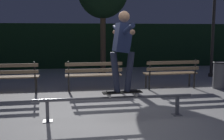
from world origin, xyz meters
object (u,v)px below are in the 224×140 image
object	(u,v)px
park_bench_left_center	(94,73)
trash_can	(221,75)
lamp_post_right	(214,10)
grind_rail	(115,101)
skateboard	(122,93)
skateboarder	(123,45)
park_bench_leftmost	(9,75)
park_bench_right_center	(171,71)

from	to	relation	value
park_bench_left_center	trash_can	distance (m)	3.82
lamp_post_right	trash_can	bearing A→B (deg)	-111.38
lamp_post_right	grind_rail	bearing A→B (deg)	-134.75
park_bench_left_center	trash_can	size ratio (longest dim) A/B	2.01
lamp_post_right	skateboard	bearing A→B (deg)	-133.78
lamp_post_right	skateboarder	bearing A→B (deg)	-133.76
park_bench_left_center	grind_rail	bearing A→B (deg)	-86.25
grind_rail	park_bench_left_center	xyz separation A→B (m)	(-0.17, 2.58, 0.19)
skateboarder	park_bench_leftmost	xyz separation A→B (m)	(-2.63, 2.58, -0.91)
skateboard	park_bench_left_center	world-z (taller)	park_bench_left_center
park_bench_left_center	trash_can	world-z (taller)	park_bench_left_center
skateboard	park_bench_left_center	distance (m)	2.60
skateboarder	park_bench_leftmost	distance (m)	3.80
lamp_post_right	trash_can	xyz separation A→B (m)	(-0.83, -2.13, -2.07)
skateboard	lamp_post_right	bearing A→B (deg)	46.22
grind_rail	skateboard	size ratio (longest dim) A/B	3.98
park_bench_left_center	lamp_post_right	world-z (taller)	lamp_post_right
grind_rail	park_bench_right_center	distance (m)	3.36
park_bench_right_center	park_bench_left_center	bearing A→B (deg)	180.00
grind_rail	trash_can	distance (m)	4.36
park_bench_right_center	lamp_post_right	distance (m)	3.61
grind_rail	park_bench_right_center	world-z (taller)	park_bench_right_center
skateboard	skateboarder	xyz separation A→B (m)	(0.00, 0.00, 0.94)
skateboard	park_bench_leftmost	size ratio (longest dim) A/B	0.49
park_bench_leftmost	lamp_post_right	distance (m)	7.49
skateboarder	skateboard	bearing A→B (deg)	-176.57
lamp_post_right	trash_can	distance (m)	3.08
grind_rail	park_bench_right_center	size ratio (longest dim) A/B	1.96
park_bench_leftmost	skateboarder	bearing A→B (deg)	-44.36
park_bench_leftmost	skateboard	bearing A→B (deg)	-44.40
skateboard	skateboarder	size ratio (longest dim) A/B	0.51
grind_rail	park_bench_leftmost	bearing A→B (deg)	133.93
park_bench_right_center	lamp_post_right	bearing A→B (deg)	39.75
park_bench_right_center	trash_can	size ratio (longest dim) A/B	2.01
grind_rail	skateboarder	bearing A→B (deg)	0.07
grind_rail	park_bench_left_center	size ratio (longest dim) A/B	1.96
skateboard	park_bench_right_center	world-z (taller)	park_bench_right_center
park_bench_leftmost	park_bench_left_center	size ratio (longest dim) A/B	1.00
skateboarder	lamp_post_right	xyz separation A→B (m)	(4.33, 4.52, 1.03)
park_bench_left_center	park_bench_right_center	size ratio (longest dim) A/B	1.00
skateboarder	park_bench_leftmost	bearing A→B (deg)	135.64
grind_rail	trash_can	bearing A→B (deg)	33.26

